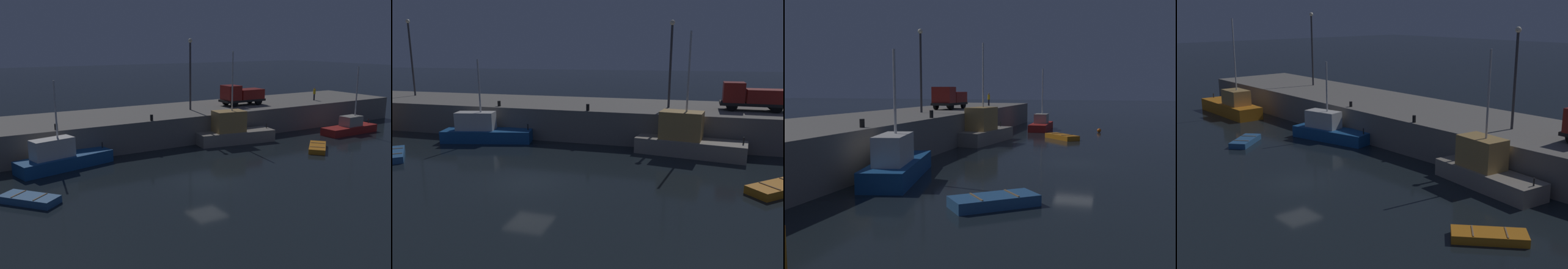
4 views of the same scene
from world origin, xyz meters
TOP-DOWN VIEW (x-y plane):
  - ground_plane at (0.00, 0.00)m, footprint 320.00×320.00m
  - pier_quay at (0.00, 15.13)m, footprint 68.98×9.92m
  - fishing_trawler_red at (8.75, 8.99)m, footprint 8.18×3.50m
  - fishing_boat_white at (-8.14, 8.66)m, footprint 7.91×4.05m
  - dinghy_orange_near at (-11.75, 2.18)m, footprint 3.55×3.78m
  - rowboat_white_mid at (13.81, 2.53)m, footprint 3.82×3.64m
  - lamp_post_west at (-21.63, 16.19)m, footprint 0.44×0.44m
  - lamp_post_east at (6.99, 14.37)m, footprint 0.44×0.44m
  - utility_truck at (13.72, 14.31)m, footprint 5.29×2.15m
  - bollard_west at (0.62, 10.53)m, footprint 0.28×0.28m
  - bollard_central at (-7.89, 10.94)m, footprint 0.28×0.28m

SIDE VIEW (x-z plane):
  - ground_plane at x=0.00m, z-range 0.00..0.00m
  - rowboat_white_mid at x=13.81m, z-range -0.02..0.48m
  - dinghy_orange_near at x=-11.75m, z-range -0.02..0.50m
  - fishing_boat_white at x=-8.14m, z-range -2.60..4.39m
  - fishing_trawler_red at x=8.75m, z-range -3.33..5.67m
  - pier_quay at x=0.00m, z-range 0.00..2.76m
  - bollard_central at x=-7.89m, z-range 2.76..3.24m
  - bollard_west at x=0.62m, z-range 2.76..3.33m
  - utility_truck at x=13.72m, z-range 2.78..5.12m
  - lamp_post_east at x=6.99m, z-range 3.42..10.88m
  - lamp_post_west at x=-21.63m, z-range 3.44..11.85m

